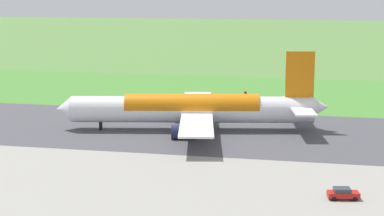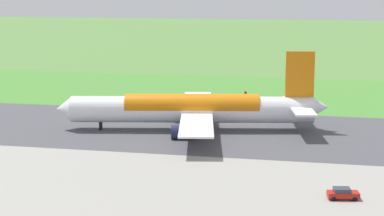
# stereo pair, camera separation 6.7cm
# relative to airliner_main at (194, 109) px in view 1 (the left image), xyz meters

# --- Properties ---
(ground_plane) EXTENTS (800.00, 800.00, 0.00)m
(ground_plane) POSITION_rel_airliner_main_xyz_m (-4.64, 0.07, -4.35)
(ground_plane) COLOR #547F3D
(runway_asphalt) EXTENTS (600.00, 38.30, 0.06)m
(runway_asphalt) POSITION_rel_airliner_main_xyz_m (-4.64, 0.07, -4.32)
(runway_asphalt) COLOR #47474C
(runway_asphalt) RESTS_ON ground
(grass_verge_foreground) EXTENTS (600.00, 80.00, 0.04)m
(grass_verge_foreground) POSITION_rel_airliner_main_xyz_m (-4.64, -34.93, -4.33)
(grass_verge_foreground) COLOR #478534
(grass_verge_foreground) RESTS_ON ground
(airliner_main) EXTENTS (53.88, 44.35, 15.88)m
(airliner_main) POSITION_rel_airliner_main_xyz_m (0.00, 0.00, 0.00)
(airliner_main) COLOR white
(airliner_main) RESTS_ON ground
(service_car_followme) EXTENTS (4.46, 2.56, 1.62)m
(service_car_followme) POSITION_rel_airliner_main_xyz_m (-28.02, 36.60, -3.51)
(service_car_followme) COLOR #B21914
(service_car_followme) RESTS_ON ground
(no_stopping_sign) EXTENTS (0.60, 0.10, 2.64)m
(no_stopping_sign) POSITION_rel_airliner_main_xyz_m (-6.33, -32.67, -2.79)
(no_stopping_sign) COLOR slate
(no_stopping_sign) RESTS_ON ground
(traffic_cone_orange) EXTENTS (0.40, 0.40, 0.55)m
(traffic_cone_orange) POSITION_rel_airliner_main_xyz_m (-0.25, -37.59, -4.08)
(traffic_cone_orange) COLOR orange
(traffic_cone_orange) RESTS_ON ground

